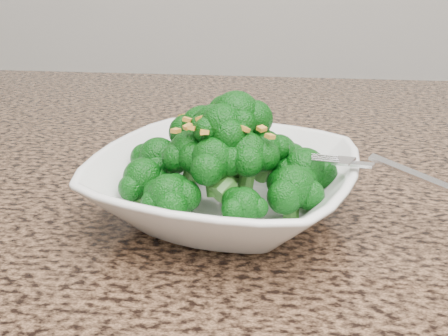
# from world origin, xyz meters

# --- Properties ---
(granite_counter) EXTENTS (1.64, 1.04, 0.03)m
(granite_counter) POSITION_xyz_m (0.00, 0.30, 0.89)
(granite_counter) COLOR brown
(granite_counter) RESTS_ON cabinet
(bowl) EXTENTS (0.30, 0.30, 0.06)m
(bowl) POSITION_xyz_m (-0.11, 0.20, 0.93)
(bowl) COLOR white
(bowl) RESTS_ON granite_counter
(broccoli_pile) EXTENTS (0.22, 0.22, 0.08)m
(broccoli_pile) POSITION_xyz_m (-0.11, 0.20, 1.00)
(broccoli_pile) COLOR #084D0B
(broccoli_pile) RESTS_ON bowl
(garlic_topping) EXTENTS (0.13, 0.13, 0.01)m
(garlic_topping) POSITION_xyz_m (-0.11, 0.20, 1.04)
(garlic_topping) COLOR gold
(garlic_topping) RESTS_ON broccoli_pile
(fork) EXTENTS (0.16, 0.09, 0.01)m
(fork) POSITION_xyz_m (0.02, 0.18, 0.97)
(fork) COLOR silver
(fork) RESTS_ON bowl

